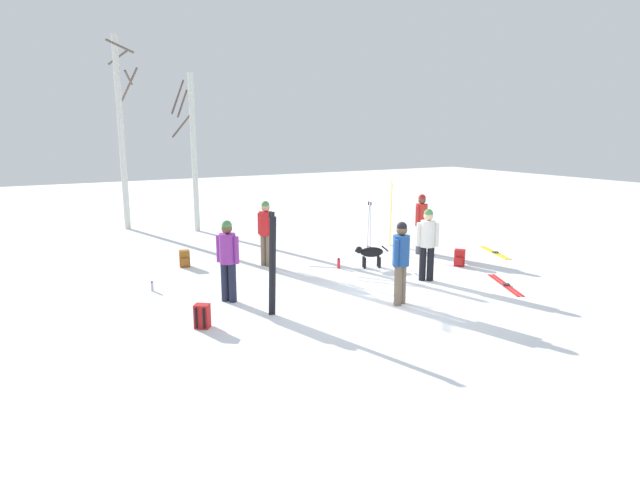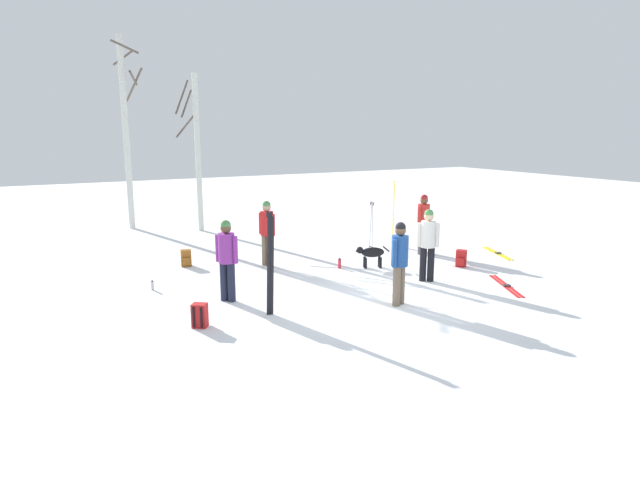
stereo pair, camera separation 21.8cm
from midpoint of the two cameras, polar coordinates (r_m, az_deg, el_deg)
The scene contains 19 objects.
ground_plane at distance 11.57m, azimuth 5.77°, elevation -6.25°, with size 60.00×60.00×0.00m, color white.
person_0 at distance 14.15m, azimuth -6.15°, elevation 1.14°, with size 0.34×0.48×1.72m.
person_1 at distance 15.76m, azimuth 10.19°, elevation 2.09°, with size 0.50×0.34×1.72m.
person_2 at distance 11.07m, azimuth 7.94°, elevation -1.85°, with size 0.48×0.34×1.72m.
person_3 at distance 12.92m, azimuth 10.74°, elevation -0.00°, with size 0.43×0.36×1.72m.
person_4 at distance 11.32m, azimuth -10.21°, elevation -1.62°, with size 0.37×0.43×1.72m.
dog at distance 14.07m, azimuth 4.84°, elevation -1.37°, with size 0.85×0.43×0.57m.
ski_pair_planted_0 at distance 16.67m, azimuth 7.08°, elevation 2.76°, with size 0.14×0.24×2.01m.
ski_pair_planted_1 at distance 10.38m, azimuth -5.62°, elevation -2.58°, with size 0.18×0.05×2.02m.
ski_pair_lying_0 at distance 16.52m, azimuth 17.49°, elevation -1.26°, with size 0.78×1.66×0.05m.
ski_pair_lying_1 at distance 13.22m, azimuth 18.39°, elevation -4.47°, with size 0.95×1.68×0.05m.
ski_poles_0 at distance 16.19m, azimuth 4.83°, elevation 1.69°, with size 0.07×0.21×1.42m.
backpack_0 at distance 14.60m, azimuth -14.45°, elevation -1.92°, with size 0.29×0.32×0.44m.
backpack_1 at distance 10.14m, azimuth -12.85°, elevation -7.81°, with size 0.34×0.34×0.44m.
backpack_2 at distance 14.66m, azimuth 14.03°, elevation -1.84°, with size 0.35×0.34×0.44m.
water_bottle_0 at distance 14.02m, azimuth 1.53°, elevation -2.48°, with size 0.08×0.08×0.26m.
water_bottle_1 at distance 12.67m, azimuth -17.68°, elevation -4.67°, with size 0.06×0.06×0.22m.
birch_tree_2 at distance 20.47m, azimuth -20.41°, elevation 10.76°, with size 1.07×1.24×6.67m.
birch_tree_3 at distance 19.37m, azimuth -13.51°, elevation 9.15°, with size 0.94×0.84×5.37m.
Camera 1 is at (-6.50, -8.91, 3.53)m, focal length 30.48 mm.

